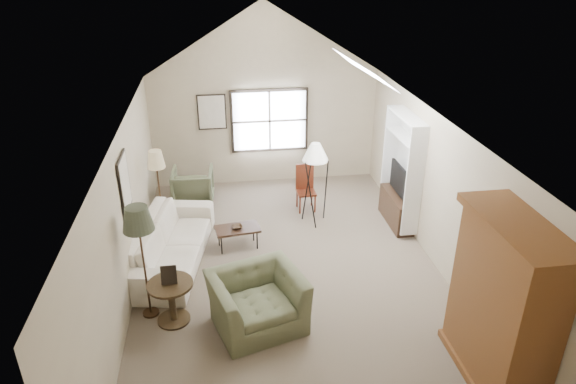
{
  "coord_description": "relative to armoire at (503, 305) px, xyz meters",
  "views": [
    {
      "loc": [
        -1.05,
        -6.89,
        4.94
      ],
      "look_at": [
        0.0,
        0.4,
        1.4
      ],
      "focal_mm": 32.0,
      "sensor_mm": 36.0,
      "label": 1
    }
  ],
  "objects": [
    {
      "name": "room_shell",
      "position": [
        -2.18,
        2.4,
        2.11
      ],
      "size": [
        5.01,
        8.01,
        4.0
      ],
      "color": "#756753",
      "rests_on": "ground"
    },
    {
      "name": "window",
      "position": [
        -2.08,
        6.36,
        0.35
      ],
      "size": [
        1.72,
        0.08,
        1.42
      ],
      "primitive_type": "cube",
      "color": "black",
      "rests_on": "room_shell"
    },
    {
      "name": "skylight",
      "position": [
        -0.88,
        3.3,
        2.12
      ],
      "size": [
        0.8,
        1.2,
        0.52
      ],
      "primitive_type": null,
      "color": "white",
      "rests_on": "room_shell"
    },
    {
      "name": "wall_art",
      "position": [
        -4.06,
        4.34,
        0.63
      ],
      "size": [
        1.97,
        3.71,
        0.88
      ],
      "color": "black",
      "rests_on": "room_shell"
    },
    {
      "name": "armoire",
      "position": [
        0.0,
        0.0,
        0.0
      ],
      "size": [
        0.6,
        1.5,
        2.2
      ],
      "primitive_type": "cube",
      "color": "brown",
      "rests_on": "ground"
    },
    {
      "name": "tv_alcove",
      "position": [
        0.16,
        4.0,
        0.05
      ],
      "size": [
        0.32,
        1.3,
        2.1
      ],
      "primitive_type": "cube",
      "color": "white",
      "rests_on": "ground"
    },
    {
      "name": "media_console",
      "position": [
        0.14,
        4.0,
        -0.8
      ],
      "size": [
        0.34,
        1.18,
        0.6
      ],
      "primitive_type": "cube",
      "color": "#382316",
      "rests_on": "ground"
    },
    {
      "name": "tv_panel",
      "position": [
        0.14,
        4.0,
        -0.18
      ],
      "size": [
        0.05,
        0.9,
        0.55
      ],
      "primitive_type": "cube",
      "color": "black",
      "rests_on": "media_console"
    },
    {
      "name": "sofa",
      "position": [
        -4.13,
        3.24,
        -0.72
      ],
      "size": [
        1.47,
        2.75,
        0.76
      ],
      "primitive_type": "imported",
      "rotation": [
        0.0,
        0.0,
        1.39
      ],
      "color": "beige",
      "rests_on": "ground"
    },
    {
      "name": "armchair_near",
      "position": [
        -2.83,
        1.38,
        -0.7
      ],
      "size": [
        1.5,
        1.4,
        0.81
      ],
      "primitive_type": "imported",
      "rotation": [
        0.0,
        0.0,
        0.29
      ],
      "color": "#5E6345",
      "rests_on": "ground"
    },
    {
      "name": "armchair_far",
      "position": [
        -3.82,
        5.43,
        -0.71
      ],
      "size": [
        0.87,
        0.89,
        0.77
      ],
      "primitive_type": "imported",
      "rotation": [
        0.0,
        0.0,
        3.09
      ],
      "color": "#575E42",
      "rests_on": "ground"
    },
    {
      "name": "coffee_table",
      "position": [
        -2.99,
        3.52,
        -0.9
      ],
      "size": [
        0.84,
        0.54,
        0.4
      ],
      "primitive_type": "cube",
      "rotation": [
        0.0,
        0.0,
        0.14
      ],
      "color": "#322014",
      "rests_on": "ground"
    },
    {
      "name": "bowl",
      "position": [
        -2.99,
        3.52,
        -0.68
      ],
      "size": [
        0.21,
        0.21,
        0.05
      ],
      "primitive_type": "imported",
      "rotation": [
        0.0,
        0.0,
        0.14
      ],
      "color": "#3E2719",
      "rests_on": "coffee_table"
    },
    {
      "name": "side_table",
      "position": [
        -4.03,
        1.64,
        -0.77
      ],
      "size": [
        0.76,
        0.76,
        0.65
      ],
      "primitive_type": "cylinder",
      "rotation": [
        0.0,
        0.0,
        -0.18
      ],
      "color": "#3C2C18",
      "rests_on": "ground"
    },
    {
      "name": "side_chair",
      "position": [
        -1.52,
        4.81,
        -0.62
      ],
      "size": [
        0.39,
        0.39,
        0.96
      ],
      "primitive_type": "cube",
      "rotation": [
        0.0,
        0.0,
        0.04
      ],
      "color": "maroon",
      "rests_on": "ground"
    },
    {
      "name": "tripod_lamp",
      "position": [
        -1.45,
        4.25,
        -0.26
      ],
      "size": [
        0.55,
        0.55,
        1.68
      ],
      "primitive_type": null,
      "rotation": [
        0.0,
        0.0,
        -0.13
      ],
      "color": "white",
      "rests_on": "ground"
    },
    {
      "name": "dark_lamp",
      "position": [
        -4.38,
        1.84,
        -0.19
      ],
      "size": [
        0.51,
        0.51,
        1.82
      ],
      "primitive_type": null,
      "rotation": [
        0.0,
        0.0,
        -0.18
      ],
      "color": "#2A2F21",
      "rests_on": "ground"
    },
    {
      "name": "tan_lamp",
      "position": [
        -4.38,
        4.44,
        -0.28
      ],
      "size": [
        0.38,
        0.38,
        1.63
      ],
      "primitive_type": null,
      "rotation": [
        0.0,
        0.0,
        -0.18
      ],
      "color": "tan",
      "rests_on": "ground"
    }
  ]
}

